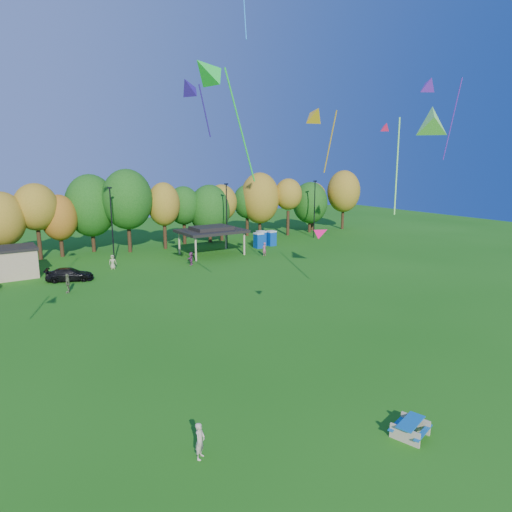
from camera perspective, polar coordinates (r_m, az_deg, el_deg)
ground at (r=23.92m, az=6.52°, el=-19.01°), size 160.00×160.00×0.00m
tree_line at (r=62.74m, az=-21.68°, el=5.27°), size 93.57×10.55×11.15m
lamp_posts at (r=58.21m, az=-17.58°, el=4.10°), size 64.50×0.25×9.09m
utility_building at (r=54.83m, az=-28.92°, el=-0.76°), size 6.30×4.30×3.25m
pavilion at (r=60.01m, az=-5.59°, el=3.20°), size 8.20×6.20×3.77m
porta_potties at (r=65.77m, az=0.98°, el=2.15°), size 3.75×2.40×2.18m
picnic_table at (r=23.07m, az=18.73°, el=-19.64°), size 2.03×1.83×0.74m
kite_flyer at (r=20.62m, az=-7.02°, el=-21.95°), size 0.69×0.68×1.61m
car_d at (r=50.90m, az=-22.27°, el=-2.15°), size 5.02×3.37×1.35m
far_person_0 at (r=46.36m, az=-22.48°, el=-3.18°), size 0.83×1.16×1.83m
far_person_2 at (r=54.68m, az=-8.13°, el=-0.32°), size 1.34×1.37×1.57m
far_person_4 at (r=59.37m, az=1.04°, el=0.87°), size 0.75×0.61×1.77m
far_person_5 at (r=54.63m, az=-17.48°, el=-0.72°), size 0.89×0.66×1.66m
kite_0 at (r=51.02m, az=20.87°, el=19.43°), size 3.32×4.64×8.48m
kite_1 at (r=27.77m, az=8.27°, el=2.92°), size 1.29×1.28×1.05m
kite_2 at (r=37.11m, az=-8.43°, el=20.21°), size 2.94×2.24×4.69m
kite_3 at (r=34.06m, az=21.15°, el=15.79°), size 4.45×4.09×7.96m
kite_7 at (r=28.67m, az=-6.23°, el=22.01°), size 4.62×2.24×7.66m
kite_9 at (r=53.86m, az=15.88°, el=15.34°), size 1.71×1.85×1.50m
kite_10 at (r=38.38m, az=7.47°, el=17.14°), size 1.95×3.51×5.64m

